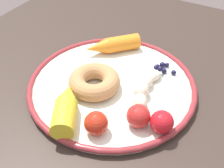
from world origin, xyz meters
TOP-DOWN VIEW (x-y plane):
  - dining_table at (0.00, 0.00)m, footprint 0.98×0.95m
  - plate at (0.01, 0.03)m, footprint 0.35×0.35m
  - banana at (0.01, -0.04)m, footprint 0.15×0.07m
  - carrot_orange at (0.11, 0.09)m, footprint 0.12×0.11m
  - carrot_yellow at (-0.11, 0.06)m, footprint 0.12×0.09m
  - donut at (-0.02, 0.06)m, footprint 0.10×0.10m
  - blueberry_pile at (0.10, -0.04)m, footprint 0.04×0.05m
  - tomato_near at (-0.06, -0.06)m, footprint 0.04×0.04m
  - tomato_mid at (-0.11, -0.01)m, footprint 0.04×0.04m
  - tomato_far at (-0.05, -0.10)m, footprint 0.04×0.04m

SIDE VIEW (x-z plane):
  - dining_table at x=0.00m, z-range 0.27..0.97m
  - plate at x=0.01m, z-range 0.70..0.72m
  - blueberry_pile at x=0.10m, z-range 0.71..0.73m
  - banana at x=0.01m, z-range 0.71..0.74m
  - donut at x=-0.02m, z-range 0.72..0.75m
  - carrot_orange at x=0.11m, z-range 0.72..0.75m
  - carrot_yellow at x=-0.11m, z-range 0.72..0.76m
  - tomato_far at x=-0.05m, z-range 0.72..0.76m
  - tomato_mid at x=-0.11m, z-range 0.72..0.76m
  - tomato_near at x=-0.06m, z-range 0.72..0.76m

